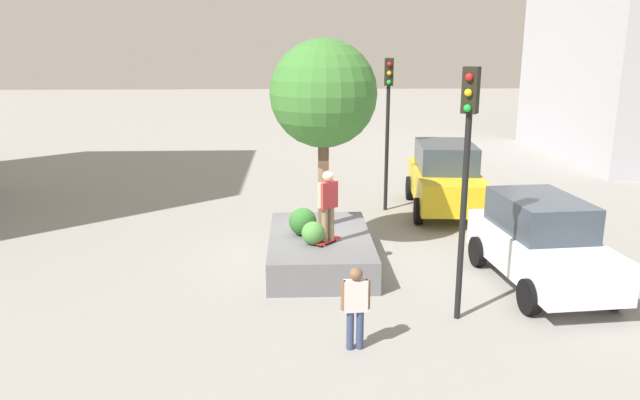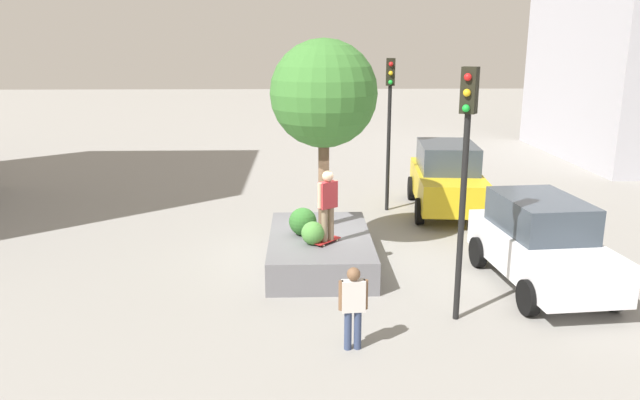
% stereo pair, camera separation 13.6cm
% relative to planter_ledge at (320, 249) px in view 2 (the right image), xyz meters
% --- Properties ---
extents(ground_plane, '(120.00, 120.00, 0.00)m').
position_rel_planter_ledge_xyz_m(ground_plane, '(-0.41, -0.13, -0.38)').
color(ground_plane, gray).
extents(planter_ledge, '(4.21, 2.51, 0.76)m').
position_rel_planter_ledge_xyz_m(planter_ledge, '(0.00, 0.00, 0.00)').
color(planter_ledge, slate).
rests_on(planter_ledge, ground).
extents(plaza_tree, '(2.70, 2.70, 4.77)m').
position_rel_planter_ledge_xyz_m(plaza_tree, '(-0.83, 0.12, 3.78)').
color(plaza_tree, brown).
rests_on(plaza_tree, planter_ledge).
extents(boxwood_shrub, '(0.56, 0.56, 0.56)m').
position_rel_planter_ledge_xyz_m(boxwood_shrub, '(0.72, -0.19, 0.66)').
color(boxwood_shrub, '#4C8C3D').
rests_on(boxwood_shrub, planter_ledge).
extents(hedge_clump, '(0.69, 0.69, 0.69)m').
position_rel_planter_ledge_xyz_m(hedge_clump, '(-0.02, -0.43, 0.72)').
color(hedge_clump, '#2D6628').
rests_on(hedge_clump, planter_ledge).
extents(skateboard, '(0.74, 0.68, 0.07)m').
position_rel_planter_ledge_xyz_m(skateboard, '(0.65, 0.16, 0.43)').
color(skateboard, '#A51E1E').
rests_on(skateboard, planter_ledge).
extents(skateboarder, '(0.42, 0.48, 1.70)m').
position_rel_planter_ledge_xyz_m(skateboarder, '(0.65, 0.16, 1.43)').
color(skateboarder, '#847056').
rests_on(skateboarder, skateboard).
extents(sedan_parked, '(4.96, 2.61, 2.23)m').
position_rel_planter_ledge_xyz_m(sedan_parked, '(-4.87, 4.31, 0.75)').
color(sedan_parked, gold).
rests_on(sedan_parked, ground).
extents(police_car, '(4.52, 2.35, 2.04)m').
position_rel_planter_ledge_xyz_m(police_car, '(1.56, 4.95, 0.66)').
color(police_car, white).
rests_on(police_car, ground).
extents(traffic_light_corner, '(0.37, 0.36, 4.98)m').
position_rel_planter_ledge_xyz_m(traffic_light_corner, '(3.25, 2.64, 2.99)').
color(traffic_light_corner, black).
rests_on(traffic_light_corner, ground).
extents(traffic_light_median, '(0.35, 0.30, 4.94)m').
position_rel_planter_ledge_xyz_m(traffic_light_median, '(-5.01, 2.38, 2.96)').
color(traffic_light_median, black).
rests_on(traffic_light_median, ground).
extents(passerby_with_bag, '(0.24, 0.53, 1.57)m').
position_rel_planter_ledge_xyz_m(passerby_with_bag, '(4.43, 0.46, 0.53)').
color(passerby_with_bag, navy).
rests_on(passerby_with_bag, ground).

